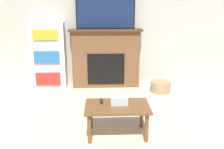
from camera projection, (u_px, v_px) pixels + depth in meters
wall_back at (111, 19)px, 5.18m from camera, size 6.28×0.06×2.70m
fireplace at (106, 58)px, 5.25m from camera, size 1.43×0.28×1.17m
tv at (105, 11)px, 4.97m from camera, size 1.13×0.03×0.70m
coffee_table at (117, 110)px, 3.38m from camera, size 0.83×0.52×0.41m
tissue_box at (119, 101)px, 3.38m from camera, size 0.22×0.12×0.10m
remote_control at (101, 101)px, 3.47m from camera, size 0.04×0.15×0.02m
bookshelf at (48, 56)px, 5.16m from camera, size 0.68×0.29×1.31m
storage_basket at (161, 87)px, 5.07m from camera, size 0.38×0.38×0.20m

